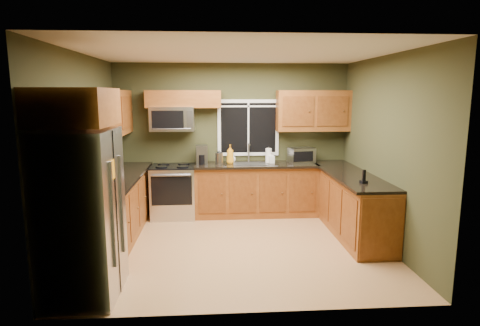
{
  "coord_description": "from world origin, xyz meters",
  "views": [
    {
      "loc": [
        -0.35,
        -5.48,
        2.16
      ],
      "look_at": [
        0.05,
        0.35,
        1.15
      ],
      "focal_mm": 30.0,
      "sensor_mm": 36.0,
      "label": 1
    }
  ],
  "objects": [
    {
      "name": "refrigerator",
      "position": [
        -1.74,
        -1.3,
        0.9
      ],
      "size": [
        0.74,
        0.9,
        1.8
      ],
      "color": "#B7B7BC",
      "rests_on": "ground"
    },
    {
      "name": "floor",
      "position": [
        0.0,
        0.0,
        0.0
      ],
      "size": [
        4.2,
        4.2,
        0.0
      ],
      "primitive_type": "plane",
      "color": "#AF7E4C",
      "rests_on": "ground"
    },
    {
      "name": "base_cabinets_peninsula",
      "position": [
        1.8,
        0.54,
        0.45
      ],
      "size": [
        0.6,
        2.52,
        0.9
      ],
      "color": "brown",
      "rests_on": "ground"
    },
    {
      "name": "base_cabinets_left",
      "position": [
        -1.8,
        0.48,
        0.45
      ],
      "size": [
        0.6,
        2.65,
        0.9
      ],
      "primitive_type": "cube",
      "color": "brown",
      "rests_on": "ground"
    },
    {
      "name": "microwave",
      "position": [
        -1.05,
        1.61,
        1.73
      ],
      "size": [
        0.76,
        0.41,
        0.42
      ],
      "color": "#B7B7BC",
      "rests_on": "back_wall"
    },
    {
      "name": "right_wall",
      "position": [
        2.1,
        0.0,
        1.35
      ],
      "size": [
        0.0,
        3.6,
        3.6
      ],
      "primitive_type": "plane",
      "rotation": [
        1.57,
        0.0,
        -1.57
      ],
      "color": "#35371D",
      "rests_on": "ground"
    },
    {
      "name": "upper_cabinets_back_right",
      "position": [
        1.45,
        1.64,
        1.86
      ],
      "size": [
        1.3,
        0.33,
        0.72
      ],
      "primitive_type": "cube",
      "color": "brown",
      "rests_on": "back_wall"
    },
    {
      "name": "sink",
      "position": [
        0.3,
        1.49,
        0.95
      ],
      "size": [
        0.6,
        0.42,
        0.36
      ],
      "color": "slate",
      "rests_on": "countertop_back"
    },
    {
      "name": "kettle",
      "position": [
        -0.24,
        1.51,
        1.05
      ],
      "size": [
        0.14,
        0.14,
        0.24
      ],
      "color": "#B7B7BC",
      "rests_on": "countertop_back"
    },
    {
      "name": "countertop_back",
      "position": [
        0.42,
        1.48,
        0.92
      ],
      "size": [
        2.17,
        0.65,
        0.04
      ],
      "primitive_type": "cube",
      "color": "black",
      "rests_on": "base_cabinets_back"
    },
    {
      "name": "upper_cabinet_over_fridge",
      "position": [
        -1.74,
        -1.3,
        2.03
      ],
      "size": [
        0.72,
        0.9,
        0.38
      ],
      "primitive_type": "cube",
      "color": "brown",
      "rests_on": "left_wall"
    },
    {
      "name": "back_wall",
      "position": [
        0.0,
        1.8,
        1.35
      ],
      "size": [
        4.2,
        0.0,
        4.2
      ],
      "primitive_type": "plane",
      "rotation": [
        1.57,
        0.0,
        0.0
      ],
      "color": "#35371D",
      "rests_on": "ground"
    },
    {
      "name": "window",
      "position": [
        0.3,
        1.78,
        1.55
      ],
      "size": [
        1.12,
        0.03,
        1.02
      ],
      "color": "white",
      "rests_on": "back_wall"
    },
    {
      "name": "upper_cabinets_left",
      "position": [
        -1.94,
        0.48,
        1.86
      ],
      "size": [
        0.33,
        2.65,
        0.72
      ],
      "primitive_type": "cube",
      "color": "brown",
      "rests_on": "left_wall"
    },
    {
      "name": "base_cabinets_back",
      "position": [
        0.42,
        1.5,
        0.45
      ],
      "size": [
        2.17,
        0.6,
        0.9
      ],
      "primitive_type": "cube",
      "color": "brown",
      "rests_on": "ground"
    },
    {
      "name": "paper_towel_roll",
      "position": [
        0.65,
        1.58,
        1.07
      ],
      "size": [
        0.13,
        0.13,
        0.28
      ],
      "color": "white",
      "rests_on": "countertop_back"
    },
    {
      "name": "upper_cabinets_back_left",
      "position": [
        -0.85,
        1.64,
        2.07
      ],
      "size": [
        1.3,
        0.33,
        0.3
      ],
      "primitive_type": "cube",
      "color": "brown",
      "rests_on": "back_wall"
    },
    {
      "name": "coffee_maker",
      "position": [
        -0.55,
        1.52,
        1.09
      ],
      "size": [
        0.22,
        0.28,
        0.33
      ],
      "color": "slate",
      "rests_on": "countertop_back"
    },
    {
      "name": "toaster_oven",
      "position": [
        1.24,
        1.53,
        1.07
      ],
      "size": [
        0.48,
        0.41,
        0.27
      ],
      "color": "#B7B7BC",
      "rests_on": "countertop_back"
    },
    {
      "name": "front_wall",
      "position": [
        0.0,
        -1.8,
        1.35
      ],
      "size": [
        4.2,
        0.0,
        4.2
      ],
      "primitive_type": "plane",
      "rotation": [
        -1.57,
        0.0,
        0.0
      ],
      "color": "#35371D",
      "rests_on": "ground"
    },
    {
      "name": "soap_bottle_b",
      "position": [
        0.7,
        1.5,
        1.04
      ],
      "size": [
        0.1,
        0.1,
        0.2
      ],
      "primitive_type": "imported",
      "rotation": [
        0.0,
        0.0,
        0.11
      ],
      "color": "white",
      "rests_on": "countertop_back"
    },
    {
      "name": "soap_bottle_a",
      "position": [
        -0.04,
        1.53,
        1.11
      ],
      "size": [
        0.13,
        0.13,
        0.33
      ],
      "primitive_type": "imported",
      "rotation": [
        0.0,
        0.0,
        -0.01
      ],
      "color": "orange",
      "rests_on": "countertop_back"
    },
    {
      "name": "countertop_peninsula",
      "position": [
        1.78,
        0.55,
        0.92
      ],
      "size": [
        0.65,
        2.5,
        0.04
      ],
      "primitive_type": "cube",
      "color": "black",
      "rests_on": "base_cabinets_peninsula"
    },
    {
      "name": "ceiling",
      "position": [
        0.0,
        0.0,
        2.7
      ],
      "size": [
        4.2,
        4.2,
        0.0
      ],
      "primitive_type": "plane",
      "rotation": [
        3.14,
        0.0,
        0.0
      ],
      "color": "white",
      "rests_on": "back_wall"
    },
    {
      "name": "cordless_phone",
      "position": [
        1.73,
        -0.19,
        1.0
      ],
      "size": [
        0.1,
        0.1,
        0.19
      ],
      "color": "black",
      "rests_on": "countertop_peninsula"
    },
    {
      "name": "left_wall",
      "position": [
        -2.1,
        0.0,
        1.35
      ],
      "size": [
        0.0,
        3.6,
        3.6
      ],
      "primitive_type": "plane",
      "rotation": [
        1.57,
        0.0,
        1.57
      ],
      "color": "#35371D",
      "rests_on": "ground"
    },
    {
      "name": "soap_bottle_c",
      "position": [
        0.0,
        1.67,
        1.02
      ],
      "size": [
        0.13,
        0.13,
        0.16
      ],
      "primitive_type": "imported",
      "rotation": [
        0.0,
        0.0,
        0.09
      ],
      "color": "white",
      "rests_on": "countertop_back"
    },
    {
      "name": "countertop_left",
      "position": [
        -1.78,
        0.48,
        0.92
      ],
      "size": [
        0.65,
        2.65,
        0.04
      ],
      "primitive_type": "cube",
      "color": "black",
      "rests_on": "base_cabinets_left"
    },
    {
      "name": "range",
      "position": [
        -1.05,
        1.47,
        0.47
      ],
      "size": [
        0.76,
        0.69,
        0.94
      ],
      "color": "#B7B7BC",
      "rests_on": "ground"
    }
  ]
}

